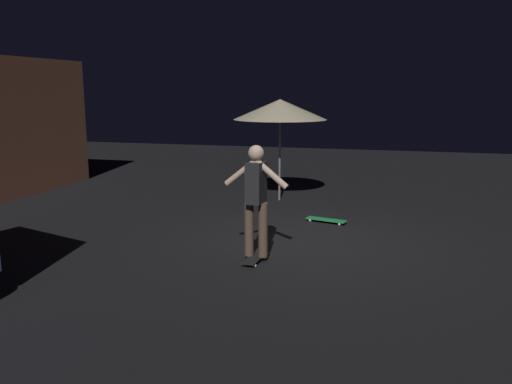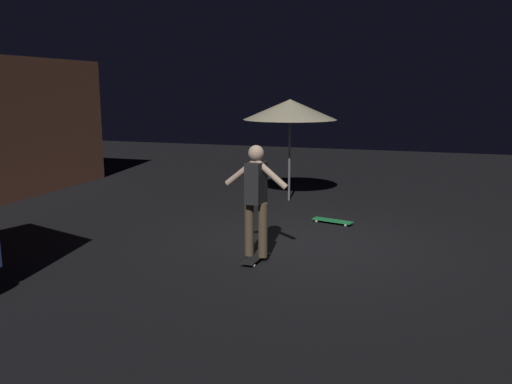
{
  "view_description": "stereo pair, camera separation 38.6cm",
  "coord_description": "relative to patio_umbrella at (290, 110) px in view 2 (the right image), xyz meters",
  "views": [
    {
      "loc": [
        -8.46,
        -1.41,
        2.56
      ],
      "look_at": [
        -1.09,
        0.56,
        1.05
      ],
      "focal_mm": 37.19,
      "sensor_mm": 36.0,
      "label": 1
    },
    {
      "loc": [
        -8.35,
        -1.78,
        2.56
      ],
      "look_at": [
        -1.09,
        0.56,
        1.05
      ],
      "focal_mm": 37.19,
      "sensor_mm": 36.0,
      "label": 2
    }
  ],
  "objects": [
    {
      "name": "ground_plane",
      "position": [
        -3.26,
        -1.16,
        -2.07
      ],
      "size": [
        28.0,
        28.0,
        0.0
      ],
      "primitive_type": "plane",
      "color": "black"
    },
    {
      "name": "patio_umbrella",
      "position": [
        0.0,
        0.0,
        0.0
      ],
      "size": [
        2.1,
        2.1,
        2.3
      ],
      "color": "slate",
      "rests_on": "ground_plane"
    },
    {
      "name": "skateboard_ridden",
      "position": [
        -4.35,
        -0.6,
        -2.02
      ],
      "size": [
        0.79,
        0.26,
        0.07
      ],
      "color": "black",
      "rests_on": "ground_plane"
    },
    {
      "name": "skateboard_spare",
      "position": [
        -1.82,
        -1.32,
        -2.02
      ],
      "size": [
        0.39,
        0.81,
        0.07
      ],
      "color": "green",
      "rests_on": "ground_plane"
    },
    {
      "name": "skater",
      "position": [
        -4.35,
        -0.6,
        -1.04
      ],
      "size": [
        0.39,
        0.99,
        1.67
      ],
      "color": "brown",
      "rests_on": "skateboard_ridden"
    }
  ]
}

